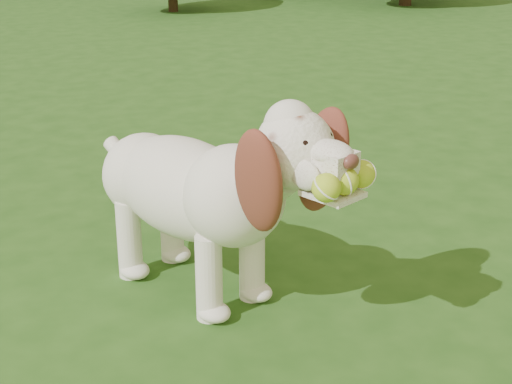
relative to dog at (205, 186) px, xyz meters
name	(u,v)px	position (x,y,z in m)	size (l,w,h in m)	color
ground	(225,331)	(-0.04, -0.29, -0.48)	(80.00, 80.00, 0.00)	#214914
dog	(205,186)	(0.00, 0.00, 0.00)	(0.80, 1.34, 0.90)	white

